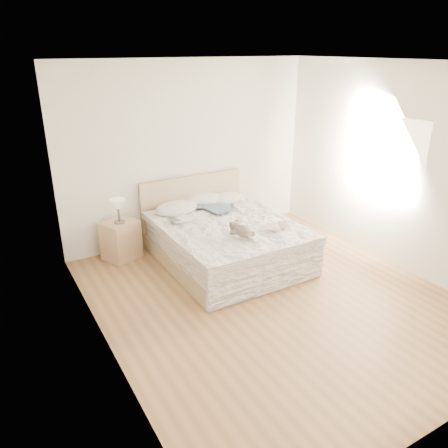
{
  "coord_description": "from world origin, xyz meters",
  "views": [
    {
      "loc": [
        -2.82,
        -3.66,
        2.84
      ],
      "look_at": [
        -0.09,
        1.05,
        0.62
      ],
      "focal_mm": 35.0,
      "sensor_mm": 36.0,
      "label": 1
    }
  ],
  "objects_px": {
    "bed": "(224,240)",
    "teddy_bear": "(243,235)",
    "photo_book": "(180,220)",
    "childrens_book": "(278,226)",
    "table_lamp": "(118,206)",
    "nightstand": "(121,240)"
  },
  "relations": [
    {
      "from": "bed",
      "to": "teddy_bear",
      "type": "height_order",
      "value": "bed"
    },
    {
      "from": "photo_book",
      "to": "childrens_book",
      "type": "relative_size",
      "value": 0.92
    },
    {
      "from": "photo_book",
      "to": "childrens_book",
      "type": "distance_m",
      "value": 1.34
    },
    {
      "from": "photo_book",
      "to": "bed",
      "type": "bearing_deg",
      "value": -42.02
    },
    {
      "from": "bed",
      "to": "photo_book",
      "type": "bearing_deg",
      "value": 152.72
    },
    {
      "from": "teddy_bear",
      "to": "table_lamp",
      "type": "bearing_deg",
      "value": 111.18
    },
    {
      "from": "table_lamp",
      "to": "childrens_book",
      "type": "distance_m",
      "value": 2.21
    },
    {
      "from": "nightstand",
      "to": "photo_book",
      "type": "distance_m",
      "value": 0.94
    },
    {
      "from": "bed",
      "to": "childrens_book",
      "type": "distance_m",
      "value": 0.83
    },
    {
      "from": "bed",
      "to": "photo_book",
      "type": "height_order",
      "value": "bed"
    },
    {
      "from": "nightstand",
      "to": "bed",
      "type": "bearing_deg",
      "value": -32.81
    },
    {
      "from": "childrens_book",
      "to": "photo_book",
      "type": "bearing_deg",
      "value": 167.8
    },
    {
      "from": "table_lamp",
      "to": "photo_book",
      "type": "height_order",
      "value": "table_lamp"
    },
    {
      "from": "bed",
      "to": "childrens_book",
      "type": "xyz_separation_m",
      "value": [
        0.48,
        -0.58,
        0.32
      ]
    },
    {
      "from": "nightstand",
      "to": "teddy_bear",
      "type": "distance_m",
      "value": 1.87
    },
    {
      "from": "childrens_book",
      "to": "nightstand",
      "type": "bearing_deg",
      "value": 169.14
    },
    {
      "from": "photo_book",
      "to": "childrens_book",
      "type": "xyz_separation_m",
      "value": [
        1.03,
        -0.87,
        0.0
      ]
    },
    {
      "from": "teddy_bear",
      "to": "photo_book",
      "type": "bearing_deg",
      "value": 97.55
    },
    {
      "from": "nightstand",
      "to": "teddy_bear",
      "type": "relative_size",
      "value": 1.8
    },
    {
      "from": "bed",
      "to": "nightstand",
      "type": "distance_m",
      "value": 1.48
    },
    {
      "from": "bed",
      "to": "childrens_book",
      "type": "bearing_deg",
      "value": -50.39
    },
    {
      "from": "table_lamp",
      "to": "photo_book",
      "type": "bearing_deg",
      "value": -34.54
    }
  ]
}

